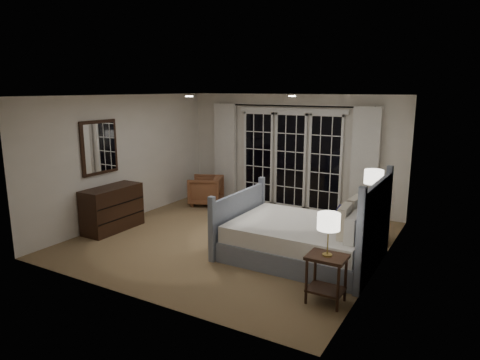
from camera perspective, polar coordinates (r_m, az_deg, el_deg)
The scene contains 20 objects.
floor at distance 7.66m, azimuth -0.88°, elevation -7.85°, with size 5.00×5.00×0.00m, color olive.
ceiling at distance 7.20m, azimuth -0.95°, elevation 11.19°, with size 5.00×5.00×0.00m, color white.
wall_left at distance 8.86m, azimuth -14.93°, elevation 2.84°, with size 0.02×5.00×2.50m, color silver.
wall_right at distance 6.44m, azimuth 18.54°, elevation -0.77°, with size 0.02×5.00×2.50m, color silver.
wall_back at distance 9.53m, azimuth 6.85°, elevation 3.79°, with size 5.00×0.02×2.50m, color silver.
wall_front at distance 5.40m, azimuth -14.70°, elevation -2.96°, with size 5.00×0.02×2.50m, color silver.
french_doors at distance 9.52m, azimuth 6.73°, elevation 2.81°, with size 2.50×0.04×2.20m.
curtain_rod at distance 9.35m, azimuth 6.76°, elevation 9.79°, with size 0.03×0.03×3.50m, color black.
curtain_left at distance 10.20m, azimuth -1.99°, elevation 3.84°, with size 0.55×0.10×2.25m, color white.
curtain_right at distance 8.92m, azimuth 16.30°, elevation 2.17°, with size 0.55×0.10×2.25m, color white.
downlight_a at distance 7.38m, azimuth 6.95°, elevation 11.05°, with size 0.12×0.12×0.01m, color white.
downlight_b at distance 7.21m, azimuth -6.79°, elevation 11.03°, with size 0.12×0.12×0.01m, color white.
bed at distance 6.80m, azimuth 8.60°, elevation -7.64°, with size 2.29×1.65×1.34m.
nightstand_left at distance 5.48m, azimuth 11.45°, elevation -11.91°, with size 0.47×0.38×0.62m.
nightstand_right at distance 7.76m, azimuth 17.07°, elevation -4.82°, with size 0.50×0.40×0.65m.
lamp_left at distance 5.26m, azimuth 11.74°, elevation -5.53°, with size 0.28×0.28×0.54m.
lamp_right at distance 7.59m, azimuth 17.40°, elevation 0.37°, with size 0.32×0.32×0.62m.
armchair at distance 9.83m, azimuth -4.58°, elevation -1.38°, with size 0.70×0.72×0.66m, color brown.
dresser at distance 8.37m, azimuth -16.65°, elevation -3.66°, with size 0.50×1.17×0.83m.
mirror at distance 8.32m, azimuth -18.25°, elevation 4.15°, with size 0.05×0.85×1.00m.
Camera 1 is at (3.71, -6.18, 2.62)m, focal length 32.00 mm.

